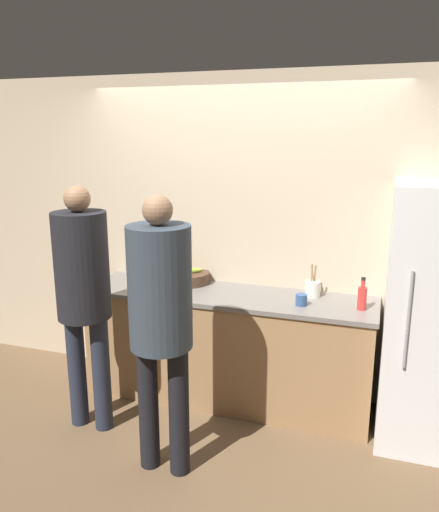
# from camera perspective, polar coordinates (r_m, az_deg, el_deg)

# --- Properties ---
(ground_plane) EXTENTS (14.00, 14.00, 0.00)m
(ground_plane) POSITION_cam_1_polar(r_m,az_deg,el_deg) (4.02, -0.68, -18.14)
(ground_plane) COLOR brown
(wall_back) EXTENTS (5.20, 0.06, 2.60)m
(wall_back) POSITION_cam_1_polar(r_m,az_deg,el_deg) (4.13, 2.29, 2.22)
(wall_back) COLOR #C6B293
(wall_back) RESTS_ON ground_plane
(counter) EXTENTS (2.30, 0.64, 0.91)m
(counter) POSITION_cam_1_polar(r_m,az_deg,el_deg) (4.11, 0.96, -10.24)
(counter) COLOR #9E754C
(counter) RESTS_ON ground_plane
(refrigerator) EXTENTS (0.69, 0.74, 1.82)m
(refrigerator) POSITION_cam_1_polar(r_m,az_deg,el_deg) (3.73, 23.68, -6.44)
(refrigerator) COLOR white
(refrigerator) RESTS_ON ground_plane
(person_left) EXTENTS (0.38, 0.38, 1.80)m
(person_left) POSITION_cam_1_polar(r_m,az_deg,el_deg) (3.63, -15.32, -3.32)
(person_left) COLOR #232838
(person_left) RESTS_ON ground_plane
(person_center) EXTENTS (0.39, 0.39, 1.79)m
(person_center) POSITION_cam_1_polar(r_m,az_deg,el_deg) (3.05, -6.76, -6.11)
(person_center) COLOR black
(person_center) RESTS_ON ground_plane
(fruit_bowl) EXTENTS (0.34, 0.34, 0.13)m
(fruit_bowl) POSITION_cam_1_polar(r_m,az_deg,el_deg) (4.20, -3.49, -2.45)
(fruit_bowl) COLOR #4C3323
(fruit_bowl) RESTS_ON counter
(utensil_crock) EXTENTS (0.11, 0.11, 0.25)m
(utensil_crock) POSITION_cam_1_polar(r_m,az_deg,el_deg) (3.91, 10.59, -3.64)
(utensil_crock) COLOR silver
(utensil_crock) RESTS_ON counter
(bottle_red) EXTENTS (0.06, 0.06, 0.24)m
(bottle_red) POSITION_cam_1_polar(r_m,az_deg,el_deg) (3.69, 16.00, -4.53)
(bottle_red) COLOR red
(bottle_red) RESTS_ON counter
(cup_blue) EXTENTS (0.08, 0.08, 0.08)m
(cup_blue) POSITION_cam_1_polar(r_m,az_deg,el_deg) (3.70, 9.33, -4.96)
(cup_blue) COLOR #335184
(cup_blue) RESTS_ON counter
(potted_plant) EXTENTS (0.13, 0.13, 0.23)m
(potted_plant) POSITION_cam_1_polar(r_m,az_deg,el_deg) (4.31, -9.61, -1.11)
(potted_plant) COLOR #9E6042
(potted_plant) RESTS_ON counter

